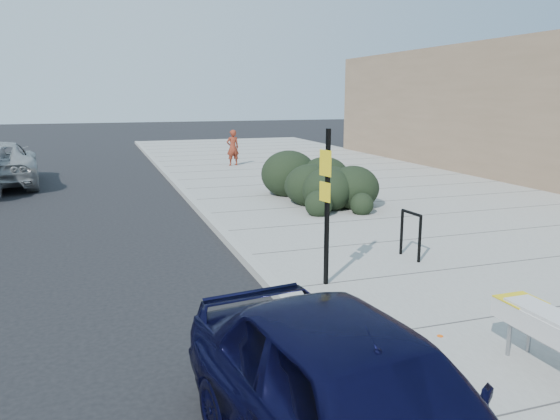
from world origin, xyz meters
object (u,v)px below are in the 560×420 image
(bike_rack, at_px, (411,230))
(sedan_navy, at_px, (358,410))
(sign_post, at_px, (326,198))
(pedestrian, at_px, (233,148))

(bike_rack, height_order, sedan_navy, sedan_navy)
(sign_post, xyz_separation_m, sedan_navy, (-1.58, -4.31, -0.85))
(sign_post, relative_size, sedan_navy, 0.58)
(bike_rack, xyz_separation_m, sedan_navy, (-3.68, -5.14, 0.05))
(sedan_navy, bearing_deg, bike_rack, 46.71)
(sedan_navy, relative_size, pedestrian, 2.79)
(bike_rack, relative_size, sign_post, 0.36)
(bike_rack, height_order, sign_post, sign_post)
(pedestrian, bearing_deg, sedan_navy, 71.61)
(sedan_navy, distance_m, pedestrian, 20.17)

